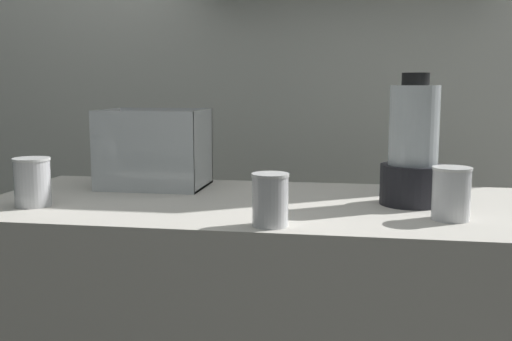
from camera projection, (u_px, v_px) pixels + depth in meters
back_wall_unit at (292, 65)px, 2.25m from camera, size 2.60×0.24×2.50m
carrot_display_bin at (155, 164)px, 1.77m from camera, size 0.29×0.21×0.22m
blender_pitcher at (413, 151)px, 1.50m from camera, size 0.16×0.16×0.33m
juice_cup_beet_far_left at (33, 184)px, 1.49m from camera, size 0.09×0.09×0.12m
juice_cup_orange_left at (270, 202)px, 1.29m from camera, size 0.08×0.08×0.11m
juice_cup_mango_middle at (451, 196)px, 1.34m from camera, size 0.09×0.09×0.12m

